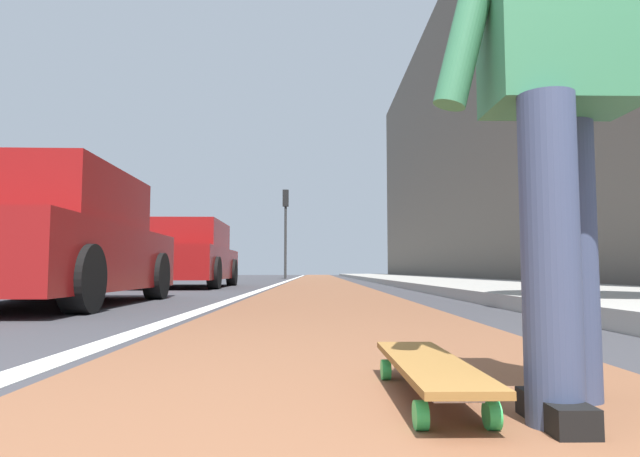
{
  "coord_description": "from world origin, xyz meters",
  "views": [
    {
      "loc": [
        -0.65,
        0.11,
        0.38
      ],
      "look_at": [
        8.33,
        0.06,
        1.07
      ],
      "focal_mm": 30.83,
      "sensor_mm": 36.0,
      "label": 1
    }
  ],
  "objects_px": {
    "skater_person": "(559,68)",
    "parked_car_near": "(46,241)",
    "parked_car_mid": "(186,256)",
    "skateboard": "(429,368)",
    "traffic_light": "(286,217)"
  },
  "relations": [
    {
      "from": "skater_person",
      "to": "parked_car_mid",
      "type": "xyz_separation_m",
      "value": [
        11.15,
        3.67,
        -0.21
      ]
    },
    {
      "from": "skater_person",
      "to": "traffic_light",
      "type": "height_order",
      "value": "traffic_light"
    },
    {
      "from": "skater_person",
      "to": "parked_car_near",
      "type": "xyz_separation_m",
      "value": [
        4.54,
        3.64,
        -0.24
      ]
    },
    {
      "from": "parked_car_mid",
      "to": "traffic_light",
      "type": "height_order",
      "value": "traffic_light"
    },
    {
      "from": "skateboard",
      "to": "parked_car_mid",
      "type": "xyz_separation_m",
      "value": [
        11.01,
        3.33,
        0.63
      ]
    },
    {
      "from": "skater_person",
      "to": "parked_car_mid",
      "type": "distance_m",
      "value": 11.74
    },
    {
      "from": "parked_car_near",
      "to": "parked_car_mid",
      "type": "height_order",
      "value": "parked_car_mid"
    },
    {
      "from": "parked_car_near",
      "to": "skateboard",
      "type": "bearing_deg",
      "value": -143.08
    },
    {
      "from": "skateboard",
      "to": "parked_car_near",
      "type": "height_order",
      "value": "parked_car_near"
    },
    {
      "from": "skateboard",
      "to": "parked_car_near",
      "type": "xyz_separation_m",
      "value": [
        4.39,
        3.3,
        0.6
      ]
    },
    {
      "from": "parked_car_near",
      "to": "traffic_light",
      "type": "relative_size",
      "value": 0.96
    },
    {
      "from": "parked_car_near",
      "to": "skater_person",
      "type": "bearing_deg",
      "value": -141.25
    },
    {
      "from": "parked_car_mid",
      "to": "skateboard",
      "type": "bearing_deg",
      "value": -163.18
    },
    {
      "from": "parked_car_near",
      "to": "traffic_light",
      "type": "distance_m",
      "value": 20.27
    },
    {
      "from": "skater_person",
      "to": "parked_car_near",
      "type": "relative_size",
      "value": 0.4
    }
  ]
}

